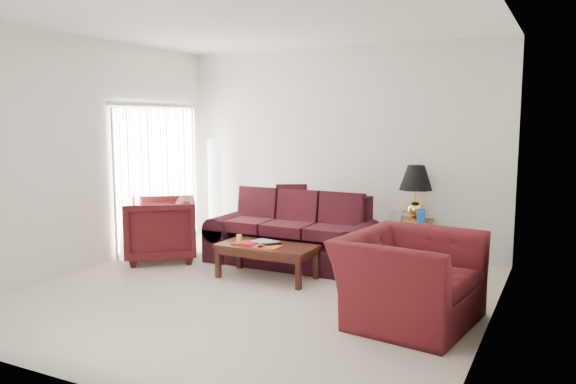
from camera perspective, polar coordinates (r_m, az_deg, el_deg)
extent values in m
plane|color=silver|center=(6.46, -3.46, -10.16)|extent=(5.00, 5.00, 0.00)
cube|color=silver|center=(8.67, -13.05, 1.47)|extent=(0.10, 2.00, 2.16)
cube|color=black|center=(8.39, 0.36, -0.81)|extent=(0.52, 0.42, 0.48)
cube|color=#B4B3B8|center=(7.70, 10.88, -2.39)|extent=(0.15, 0.06, 0.15)
cylinder|color=blue|center=(7.66, 13.37, -2.39)|extent=(0.15, 0.15, 0.18)
cube|color=#B0AFB3|center=(8.01, 11.94, -1.96)|extent=(0.17, 0.20, 0.06)
imported|color=#3B0D10|center=(7.99, -12.89, -3.68)|extent=(1.33, 1.33, 0.87)
imported|color=#4A1115|center=(5.57, 12.20, -8.61)|extent=(1.32, 1.46, 0.85)
cube|color=#B71217|center=(6.98, -4.36, -5.18)|extent=(0.35, 0.29, 0.02)
cube|color=beige|center=(7.03, -2.37, -5.07)|extent=(0.35, 0.30, 0.02)
cube|color=#F5521C|center=(6.76, -2.12, -5.58)|extent=(0.31, 0.23, 0.02)
cube|color=black|center=(6.76, -2.64, -5.42)|extent=(0.08, 0.17, 0.02)
cube|color=black|center=(6.82, -1.47, -5.28)|extent=(0.15, 0.19, 0.02)
cylinder|color=yellow|center=(6.96, -4.98, -4.79)|extent=(0.08, 0.08, 0.12)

